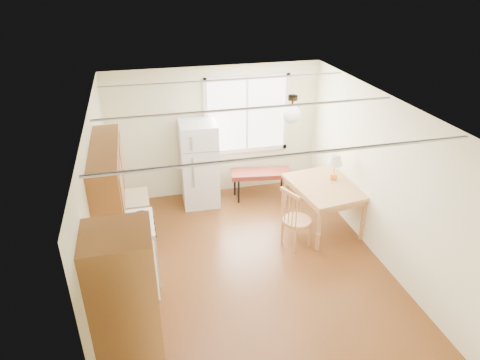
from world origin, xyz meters
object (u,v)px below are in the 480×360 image
object	(u,v)px
dining_table	(324,190)
chair	(293,216)
bench	(261,174)
refrigerator	(199,164)

from	to	relation	value
dining_table	chair	world-z (taller)	chair
bench	dining_table	size ratio (longest dim) A/B	0.86
refrigerator	bench	xyz separation A→B (m)	(1.18, -0.05, -0.33)
refrigerator	chair	distance (m)	2.16
refrigerator	dining_table	distance (m)	2.33
dining_table	refrigerator	bearing A→B (deg)	137.33
refrigerator	bench	distance (m)	1.23
dining_table	chair	xyz separation A→B (m)	(-0.73, -0.46, -0.11)
bench	dining_table	bearing A→B (deg)	-52.73
refrigerator	bench	world-z (taller)	refrigerator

